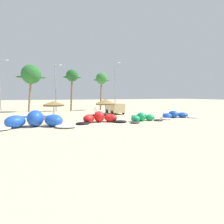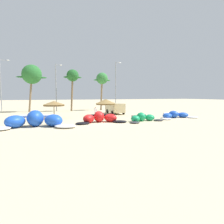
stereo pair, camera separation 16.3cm
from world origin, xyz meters
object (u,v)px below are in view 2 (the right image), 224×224
at_px(person_near_kites, 96,113).
at_px(palm_center_left, 102,79).
at_px(lamppost_west, 1,82).
at_px(lamppost_east_center, 116,84).
at_px(kite_center, 175,115).
at_px(palm_left_of_gap, 73,77).
at_px(beach_umbrella_middle, 106,102).
at_px(palm_left, 32,75).
at_px(beach_umbrella_near_van, 54,104).
at_px(kite_left_of_center, 143,118).
at_px(lamppost_west_center, 57,85).
at_px(parked_van, 115,107).
at_px(kite_left, 100,118).
at_px(kite_far_left, 35,121).

xyz_separation_m(person_near_kites, palm_center_left, (5.84, 14.61, 5.87)).
height_order(lamppost_west, lamppost_east_center, lamppost_east_center).
bearing_deg(lamppost_west, palm_center_left, -14.86).
xyz_separation_m(kite_center, palm_center_left, (-4.91, 18.05, 6.30)).
bearing_deg(palm_left_of_gap, beach_umbrella_middle, -75.48).
bearing_deg(palm_left, beach_umbrella_near_van, -77.58).
bearing_deg(person_near_kites, beach_umbrella_near_van, 157.83).
bearing_deg(palm_left_of_gap, kite_center, -57.68).
xyz_separation_m(kite_left_of_center, lamppost_west_center, (-8.22, 20.54, 4.86)).
bearing_deg(lamppost_east_center, lamppost_west, 170.77).
bearing_deg(lamppost_west_center, beach_umbrella_near_van, -97.25).
bearing_deg(beach_umbrella_middle, kite_center, -36.85).
bearing_deg(parked_van, kite_left, -121.58).
relative_size(kite_left_of_center, parked_van, 1.04).
height_order(beach_umbrella_middle, lamppost_west_center, lamppost_west_center).
height_order(beach_umbrella_middle, person_near_kites, beach_umbrella_middle).
distance_m(kite_left_of_center, kite_center, 6.33).
xyz_separation_m(person_near_kites, lamppost_east_center, (9.72, 16.04, 5.13)).
bearing_deg(palm_left, lamppost_west_center, 3.47).
distance_m(kite_left, person_near_kites, 3.95).
bearing_deg(palm_left_of_gap, kite_left_of_center, -75.11).
distance_m(lamppost_west, lamppost_west_center, 11.36).
distance_m(palm_left, lamppost_west_center, 5.01).
relative_size(palm_left, palm_left_of_gap, 1.08).
relative_size(kite_left_of_center, lamppost_west_center, 0.55).
bearing_deg(kite_left_of_center, parked_van, 86.53).
xyz_separation_m(beach_umbrella_middle, lamppost_west_center, (-6.10, 12.88, 3.08)).
xyz_separation_m(beach_umbrella_near_van, person_near_kites, (5.34, -2.18, -1.26)).
bearing_deg(beach_umbrella_near_van, kite_left, -52.30).
bearing_deg(palm_left_of_gap, palm_left, 172.98).
bearing_deg(lamppost_west_center, palm_left_of_gap, -21.69).
distance_m(palm_left_of_gap, palm_center_left, 6.39).
relative_size(parked_van, lamppost_west_center, 0.53).
height_order(palm_left_of_gap, palm_center_left, palm_left_of_gap).
distance_m(kite_left, palm_center_left, 20.56).
relative_size(palm_left, lamppost_west, 0.86).
bearing_deg(parked_van, beach_umbrella_near_van, -161.58).
distance_m(beach_umbrella_middle, lamppost_west, 24.15).
distance_m(kite_far_left, palm_center_left, 24.44).
bearing_deg(person_near_kites, kite_far_left, -148.75).
bearing_deg(palm_left_of_gap, person_near_kites, -87.85).
distance_m(beach_umbrella_near_van, beach_umbrella_middle, 7.84).
bearing_deg(beach_umbrella_near_van, kite_center, -19.23).
bearing_deg(parked_van, beach_umbrella_middle, -133.27).
bearing_deg(palm_left, kite_left_of_center, -57.64).
xyz_separation_m(kite_left_of_center, palm_left_of_gap, (-5.14, 19.32, 6.62)).
bearing_deg(person_near_kites, kite_left_of_center, -46.86).
relative_size(kite_far_left, person_near_kites, 5.23).
relative_size(kite_far_left, lamppost_west_center, 0.89).
distance_m(kite_left, beach_umbrella_middle, 7.54).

